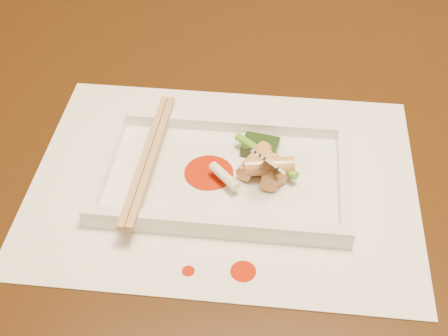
# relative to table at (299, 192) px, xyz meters

# --- Properties ---
(table) EXTENTS (1.40, 0.90, 0.75)m
(table) POSITION_rel_table_xyz_m (0.00, 0.00, 0.00)
(table) COLOR black
(table) RESTS_ON ground
(placemat) EXTENTS (0.40, 0.30, 0.00)m
(placemat) POSITION_rel_table_xyz_m (-0.08, -0.09, 0.10)
(placemat) COLOR white
(placemat) RESTS_ON table
(sauce_splatter_a) EXTENTS (0.02, 0.02, 0.00)m
(sauce_splatter_a) POSITION_rel_table_xyz_m (-0.05, -0.20, 0.10)
(sauce_splatter_a) COLOR #B31E05
(sauce_splatter_a) RESTS_ON placemat
(sauce_splatter_b) EXTENTS (0.01, 0.01, 0.00)m
(sauce_splatter_b) POSITION_rel_table_xyz_m (-0.10, -0.21, 0.10)
(sauce_splatter_b) COLOR #B31E05
(sauce_splatter_b) RESTS_ON placemat
(plate_base) EXTENTS (0.26, 0.16, 0.01)m
(plate_base) POSITION_rel_table_xyz_m (-0.08, -0.09, 0.11)
(plate_base) COLOR white
(plate_base) RESTS_ON placemat
(plate_rim_far) EXTENTS (0.26, 0.01, 0.01)m
(plate_rim_far) POSITION_rel_table_xyz_m (-0.08, -0.02, 0.12)
(plate_rim_far) COLOR white
(plate_rim_far) RESTS_ON plate_base
(plate_rim_near) EXTENTS (0.26, 0.01, 0.01)m
(plate_rim_near) POSITION_rel_table_xyz_m (-0.08, -0.16, 0.12)
(plate_rim_near) COLOR white
(plate_rim_near) RESTS_ON plate_base
(plate_rim_left) EXTENTS (0.01, 0.14, 0.01)m
(plate_rim_left) POSITION_rel_table_xyz_m (-0.21, -0.09, 0.12)
(plate_rim_left) COLOR white
(plate_rim_left) RESTS_ON plate_base
(plate_rim_right) EXTENTS (0.01, 0.14, 0.01)m
(plate_rim_right) POSITION_rel_table_xyz_m (0.04, -0.09, 0.12)
(plate_rim_right) COLOR white
(plate_rim_right) RESTS_ON plate_base
(veg_piece) EXTENTS (0.04, 0.03, 0.01)m
(veg_piece) POSITION_rel_table_xyz_m (-0.05, -0.05, 0.12)
(veg_piece) COLOR black
(veg_piece) RESTS_ON plate_base
(scallion_white) EXTENTS (0.04, 0.04, 0.01)m
(scallion_white) POSITION_rel_table_xyz_m (-0.08, -0.10, 0.12)
(scallion_white) COLOR #EAEACC
(scallion_white) RESTS_ON plate_base
(scallion_green) EXTENTS (0.07, 0.06, 0.01)m
(scallion_green) POSITION_rel_table_xyz_m (-0.04, -0.07, 0.12)
(scallion_green) COLOR #409518
(scallion_green) RESTS_ON plate_base
(chopstick_a) EXTENTS (0.01, 0.20, 0.01)m
(chopstick_a) POSITION_rel_table_xyz_m (-0.17, -0.09, 0.13)
(chopstick_a) COLOR tan
(chopstick_a) RESTS_ON plate_rim_near
(chopstick_b) EXTENTS (0.01, 0.20, 0.01)m
(chopstick_b) POSITION_rel_table_xyz_m (-0.16, -0.09, 0.13)
(chopstick_b) COLOR tan
(chopstick_b) RESTS_ON plate_rim_near
(fork) EXTENTS (0.09, 0.10, 0.14)m
(fork) POSITION_rel_table_xyz_m (-0.01, -0.07, 0.18)
(fork) COLOR silver
(fork) RESTS_ON plate_base
(sauce_blob_0) EXTENTS (0.05, 0.05, 0.00)m
(sauce_blob_0) POSITION_rel_table_xyz_m (-0.10, -0.09, 0.11)
(sauce_blob_0) COLOR #B31E05
(sauce_blob_0) RESTS_ON plate_base
(rice_cake_0) EXTENTS (0.02, 0.04, 0.02)m
(rice_cake_0) POSITION_rel_table_xyz_m (-0.04, -0.09, 0.12)
(rice_cake_0) COLOR tan
(rice_cake_0) RESTS_ON plate_base
(rice_cake_1) EXTENTS (0.04, 0.05, 0.02)m
(rice_cake_1) POSITION_rel_table_xyz_m (-0.05, -0.08, 0.12)
(rice_cake_1) COLOR tan
(rice_cake_1) RESTS_ON plate_base
(rice_cake_2) EXTENTS (0.05, 0.03, 0.02)m
(rice_cake_2) POSITION_rel_table_xyz_m (-0.04, -0.09, 0.13)
(rice_cake_2) COLOR tan
(rice_cake_2) RESTS_ON plate_base
(rice_cake_3) EXTENTS (0.04, 0.05, 0.02)m
(rice_cake_3) POSITION_rel_table_xyz_m (-0.04, -0.08, 0.12)
(rice_cake_3) COLOR tan
(rice_cake_3) RESTS_ON plate_base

